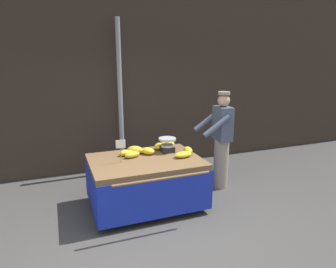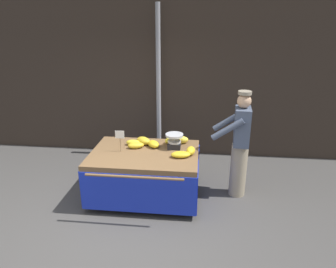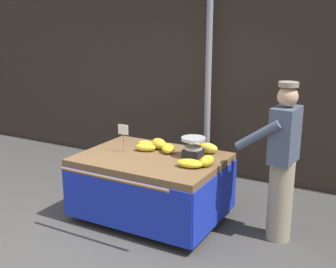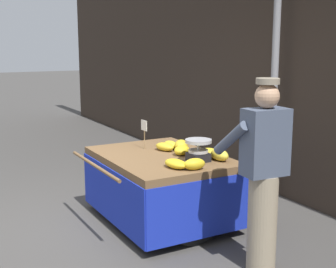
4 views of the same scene
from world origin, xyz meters
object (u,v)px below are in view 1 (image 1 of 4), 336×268
at_px(banana_bunch_2, 135,150).
at_px(price_sign, 121,146).
at_px(banana_bunch_0, 167,144).
at_px(banana_bunch_6, 188,150).
at_px(banana_bunch_7, 183,155).
at_px(vendor_person, 221,140).
at_px(banana_bunch_5, 132,154).
at_px(banana_cart, 146,172).
at_px(weighing_scale, 167,145).
at_px(banana_bunch_4, 148,151).
at_px(banana_bunch_1, 126,153).
at_px(street_pole, 120,99).
at_px(banana_bunch_3, 159,146).

bearing_deg(banana_bunch_2, price_sign, -132.02).
distance_m(banana_bunch_0, banana_bunch_6, 0.47).
distance_m(banana_bunch_7, vendor_person, 0.96).
bearing_deg(banana_bunch_5, banana_bunch_0, 22.58).
xyz_separation_m(banana_bunch_5, banana_bunch_7, (0.73, -0.27, -0.00)).
distance_m(banana_cart, weighing_scale, 0.58).
height_order(price_sign, banana_bunch_4, price_sign).
distance_m(banana_bunch_0, vendor_person, 0.95).
distance_m(banana_bunch_1, banana_bunch_7, 0.89).
xyz_separation_m(price_sign, banana_bunch_4, (0.48, 0.23, -0.19)).
xyz_separation_m(banana_bunch_2, banana_bunch_7, (0.64, -0.44, -0.02)).
height_order(street_pole, weighing_scale, street_pole).
height_order(banana_bunch_0, banana_bunch_6, banana_bunch_0).
bearing_deg(banana_bunch_6, weighing_scale, 141.21).
xyz_separation_m(banana_bunch_0, banana_bunch_6, (0.18, -0.43, -0.00)).
height_order(banana_bunch_1, banana_bunch_2, banana_bunch_2).
relative_size(banana_bunch_1, banana_bunch_4, 0.98).
xyz_separation_m(street_pole, banana_bunch_2, (-0.07, -1.31, -0.66)).
bearing_deg(banana_bunch_0, price_sign, -153.48).
bearing_deg(banana_bunch_3, banana_bunch_6, -49.17).
bearing_deg(banana_bunch_3, banana_bunch_1, -166.75).
relative_size(weighing_scale, banana_bunch_5, 1.10).
distance_m(banana_bunch_1, vendor_person, 1.69).
bearing_deg(banana_bunch_4, banana_bunch_5, -165.38).
bearing_deg(banana_bunch_1, banana_bunch_4, -7.99).
bearing_deg(price_sign, banana_bunch_7, -6.85).
height_order(price_sign, banana_bunch_7, price_sign).
height_order(banana_bunch_1, banana_bunch_3, banana_bunch_3).
relative_size(weighing_scale, banana_bunch_4, 1.19).
bearing_deg(vendor_person, weighing_scale, -179.08).
distance_m(street_pole, banana_bunch_1, 1.53).
relative_size(weighing_scale, banana_bunch_2, 1.10).
xyz_separation_m(price_sign, banana_bunch_7, (0.94, -0.11, -0.20)).
relative_size(weighing_scale, banana_bunch_0, 1.10).
bearing_deg(banana_bunch_2, banana_bunch_0, 11.10).
bearing_deg(banana_bunch_5, banana_cart, -40.73).
height_order(banana_cart, banana_bunch_6, banana_bunch_6).
relative_size(banana_cart, price_sign, 4.92).
height_order(banana_bunch_3, banana_bunch_4, same).
bearing_deg(vendor_person, street_pole, 136.44).
xyz_separation_m(street_pole, banana_cart, (0.00, -1.62, -0.92)).
bearing_deg(street_pole, banana_bunch_2, -93.17).
distance_m(price_sign, banana_bunch_4, 0.57).
xyz_separation_m(weighing_scale, vendor_person, (1.01, 0.02, -0.02)).
distance_m(banana_bunch_3, banana_bunch_7, 0.57).
bearing_deg(banana_bunch_6, banana_bunch_7, -137.18).
relative_size(banana_bunch_1, banana_bunch_2, 0.91).
xyz_separation_m(banana_bunch_6, vendor_person, (0.75, 0.23, 0.04)).
distance_m(banana_bunch_1, banana_bunch_3, 0.61).
xyz_separation_m(street_pole, banana_bunch_4, (0.11, -1.40, -0.67)).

